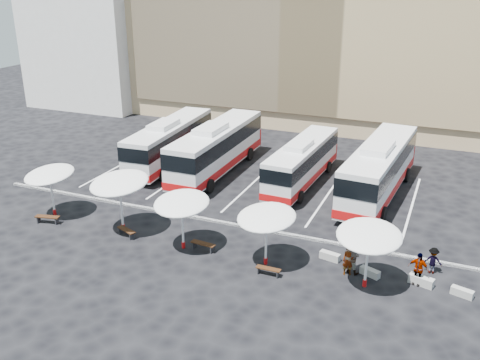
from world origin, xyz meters
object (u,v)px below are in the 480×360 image
at_px(conc_bench_2, 421,281).
at_px(passenger_3, 433,261).
at_px(passenger_1, 352,257).
at_px(sunshade_3, 267,217).
at_px(passenger_0, 348,260).
at_px(sunshade_1, 119,183).
at_px(wood_bench_1, 126,231).
at_px(wood_bench_0, 47,218).
at_px(wood_bench_2, 203,245).
at_px(conc_bench_3, 462,292).
at_px(sunshade_4, 369,236).
at_px(sunshade_2, 182,203).
at_px(conc_bench_1, 370,272).
at_px(conc_bench_0, 330,256).
at_px(bus_1, 217,147).
at_px(bus_2, 302,161).
at_px(sunshade_0, 49,175).
at_px(bus_0, 170,141).
at_px(bus_3, 379,168).
at_px(passenger_2, 418,269).
at_px(wood_bench_3, 268,270).

relative_size(conc_bench_2, passenger_3, 0.85).
xyz_separation_m(passenger_1, passenger_3, (4.08, 1.66, -0.19)).
relative_size(sunshade_3, passenger_0, 2.46).
relative_size(sunshade_1, wood_bench_1, 3.06).
distance_m(sunshade_3, wood_bench_0, 15.29).
bearing_deg(wood_bench_2, sunshade_1, 176.58).
distance_m(wood_bench_2, conc_bench_3, 14.36).
height_order(wood_bench_0, passenger_0, passenger_0).
relative_size(sunshade_4, wood_bench_0, 2.25).
height_order(sunshade_2, conc_bench_1, sunshade_2).
relative_size(sunshade_4, conc_bench_0, 3.19).
bearing_deg(passenger_1, wood_bench_0, 17.75).
bearing_deg(wood_bench_2, wood_bench_0, -176.64).
xyz_separation_m(bus_1, sunshade_3, (8.91, -12.61, 0.77)).
xyz_separation_m(sunshade_2, sunshade_3, (5.21, 0.11, -0.00)).
distance_m(conc_bench_3, passenger_3, 2.46).
xyz_separation_m(bus_2, conc_bench_0, (4.95, -10.91, -1.61)).
relative_size(bus_2, passenger_0, 6.60).
distance_m(bus_2, wood_bench_0, 18.94).
bearing_deg(sunshade_1, wood_bench_1, -41.54).
bearing_deg(conc_bench_0, sunshade_0, -176.21).
distance_m(bus_0, conc_bench_2, 24.88).
height_order(conc_bench_2, passenger_1, passenger_1).
relative_size(bus_3, sunshade_0, 3.15).
bearing_deg(bus_0, wood_bench_2, -56.96).
distance_m(sunshade_2, passenger_2, 13.49).
distance_m(bus_3, wood_bench_2, 15.05).
relative_size(conc_bench_1, passenger_3, 0.73).
bearing_deg(conc_bench_3, sunshade_2, -176.46).
bearing_deg(sunshade_4, sunshade_0, 177.80).
bearing_deg(sunshade_1, conc_bench_2, 2.25).
bearing_deg(bus_1, sunshade_1, -94.65).
bearing_deg(sunshade_2, passenger_3, 11.10).
bearing_deg(sunshade_3, wood_bench_2, 178.77).
height_order(wood_bench_1, wood_bench_3, wood_bench_1).
height_order(wood_bench_0, passenger_2, passenger_2).
bearing_deg(sunshade_2, conc_bench_2, 5.31).
bearing_deg(bus_3, conc_bench_1, -78.45).
bearing_deg(bus_1, wood_bench_1, -91.60).
bearing_deg(conc_bench_1, conc_bench_2, 3.06).
bearing_deg(passenger_0, bus_3, 71.35).
height_order(bus_3, wood_bench_3, bus_3).
distance_m(wood_bench_1, wood_bench_2, 5.23).
bearing_deg(sunshade_2, wood_bench_0, -177.34).
height_order(wood_bench_2, conc_bench_1, wood_bench_2).
xyz_separation_m(bus_3, passenger_1, (0.51, -11.66, -1.20)).
distance_m(wood_bench_2, wood_bench_3, 4.67).
height_order(bus_0, sunshade_1, bus_0).
distance_m(conc_bench_2, passenger_3, 1.62).
bearing_deg(passenger_0, sunshade_4, -59.03).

